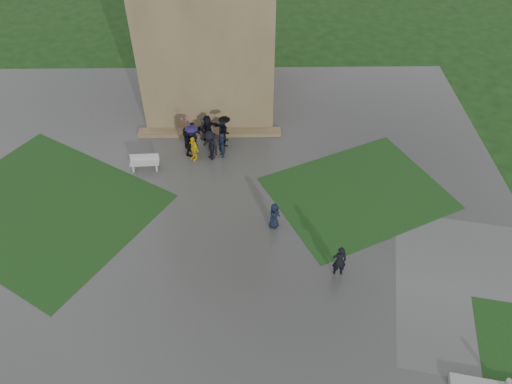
{
  "coord_description": "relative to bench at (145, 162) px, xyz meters",
  "views": [
    {
      "loc": [
        2.6,
        -15.04,
        18.88
      ],
      "look_at": [
        2.84,
        3.88,
        1.2
      ],
      "focal_mm": 35.0,
      "sensor_mm": 36.0,
      "label": 1
    }
  ],
  "objects": [
    {
      "name": "ground",
      "position": [
        3.54,
        -7.22,
        -0.51
      ],
      "size": [
        120.0,
        120.0,
        0.0
      ],
      "primitive_type": "plane",
      "color": "black"
    },
    {
      "name": "plaza",
      "position": [
        3.54,
        -5.22,
        -0.5
      ],
      "size": [
        34.0,
        34.0,
        0.02
      ],
      "primitive_type": "cube",
      "color": "#363634",
      "rests_on": "ground"
    },
    {
      "name": "lawn_inset_left",
      "position": [
        -4.96,
        -3.22,
        -0.49
      ],
      "size": [
        14.1,
        13.46,
        0.01
      ],
      "primitive_type": "cube",
      "rotation": [
        0.0,
        0.0,
        -0.56
      ],
      "color": "black",
      "rests_on": "plaza"
    },
    {
      "name": "lawn_inset_right",
      "position": [
        12.04,
        -2.22,
        -0.49
      ],
      "size": [
        11.12,
        10.15,
        0.01
      ],
      "primitive_type": "cube",
      "rotation": [
        0.0,
        0.0,
        0.44
      ],
      "color": "black",
      "rests_on": "plaza"
    },
    {
      "name": "tower_plinth",
      "position": [
        3.54,
        3.38,
        -0.38
      ],
      "size": [
        9.0,
        0.8,
        0.22
      ],
      "primitive_type": "cube",
      "color": "brown",
      "rests_on": "plaza"
    },
    {
      "name": "bench",
      "position": [
        0.0,
        0.0,
        0.0
      ],
      "size": [
        1.68,
        0.6,
        0.96
      ],
      "rotation": [
        0.0,
        0.0,
        0.05
      ],
      "color": "#A7A7A2",
      "rests_on": "plaza"
    },
    {
      "name": "visitor_cluster",
      "position": [
        3.21,
        1.73,
        0.55
      ],
      "size": [
        3.05,
        3.12,
        2.58
      ],
      "color": "black",
      "rests_on": "plaza"
    },
    {
      "name": "pedestrian_mid",
      "position": [
        7.29,
        -4.65,
        0.26
      ],
      "size": [
        0.85,
        0.89,
        1.51
      ],
      "primitive_type": "imported",
      "rotation": [
        0.0,
        0.0,
        0.91
      ],
      "color": "black",
      "rests_on": "plaza"
    },
    {
      "name": "pedestrian_near",
      "position": [
        10.16,
        -7.74,
        0.41
      ],
      "size": [
        0.68,
        0.47,
        1.81
      ],
      "primitive_type": "imported",
      "rotation": [
        0.0,
        0.0,
        3.19
      ],
      "color": "black",
      "rests_on": "plaza"
    }
  ]
}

